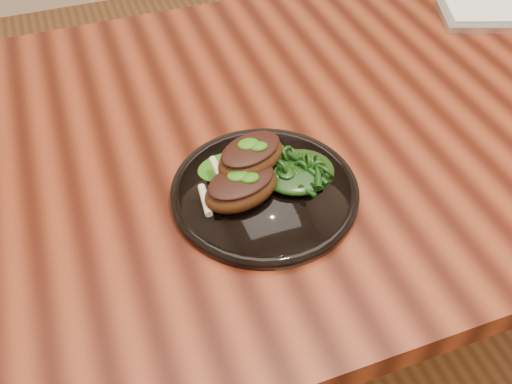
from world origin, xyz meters
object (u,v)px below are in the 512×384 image
(lamb_chop_front, at_px, (241,187))
(greens_heap, at_px, (298,168))
(plate, at_px, (265,192))
(desk, at_px, (352,145))

(lamb_chop_front, bearing_deg, greens_heap, 8.86)
(lamb_chop_front, distance_m, greens_heap, 0.09)
(plate, distance_m, greens_heap, 0.05)
(desk, height_order, greens_heap, greens_heap)
(desk, distance_m, plate, 0.26)
(plate, relative_size, lamb_chop_front, 2.15)
(plate, relative_size, greens_heap, 2.51)
(lamb_chop_front, height_order, greens_heap, lamb_chop_front)
(desk, relative_size, lamb_chop_front, 13.85)
(desk, bearing_deg, lamb_chop_front, -149.54)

